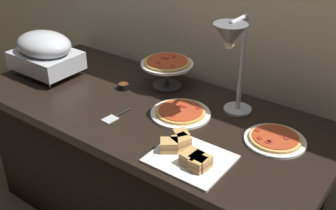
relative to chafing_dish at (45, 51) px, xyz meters
The scene contains 10 objects.
back_wall 0.95m from the chafing_dish, 37.20° to the left, with size 4.40×0.04×2.40m, color #C6B593.
buffet_table 0.89m from the chafing_dish, ahead, with size 1.90×0.84×0.76m.
chafing_dish is the anchor object (origin of this frame).
heat_lamp 1.15m from the chafing_dish, ahead, with size 0.15×0.29×0.49m.
pizza_plate_front 1.39m from the chafing_dish, ahead, with size 0.27×0.27×0.03m.
pizza_plate_center 0.92m from the chafing_dish, ahead, with size 0.30×0.30×0.03m.
pizza_plate_raised_stand 0.72m from the chafing_dish, 23.95° to the left, with size 0.29×0.29×0.16m.
sandwich_platter 1.16m from the chafing_dish, 10.26° to the right, with size 0.32×0.27×0.06m.
sauce_cup_near 0.52m from the chafing_dish, 13.67° to the left, with size 0.06×0.06×0.03m.
serving_spatula 0.69m from the chafing_dish, 10.70° to the right, with size 0.06×0.17×0.01m.
Camera 1 is at (1.17, -1.40, 1.77)m, focal length 43.46 mm.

